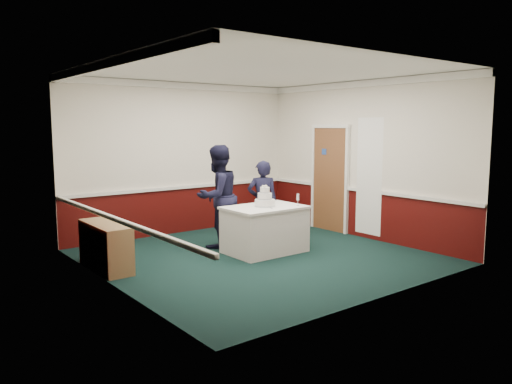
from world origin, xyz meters
TOP-DOWN VIEW (x-y plane):
  - ground at (0.00, 0.00)m, footprint 5.00×5.00m
  - room_shell at (0.08, 0.61)m, footprint 5.00×5.00m
  - sideboard at (-2.28, 0.84)m, footprint 0.41×1.20m
  - cake_table at (0.26, 0.19)m, footprint 1.32×0.92m
  - wedding_cake at (0.26, 0.19)m, footprint 0.35×0.35m
  - cake_knife at (0.23, -0.01)m, footprint 0.10×0.21m
  - champagne_flute at (0.76, -0.09)m, footprint 0.05×0.05m
  - person_man at (-0.16, 1.00)m, footprint 0.99×0.84m
  - person_woman at (0.65, 0.74)m, footprint 0.66×0.60m

SIDE VIEW (x-z plane):
  - ground at x=0.00m, z-range 0.00..0.00m
  - sideboard at x=-2.28m, z-range 0.00..0.70m
  - cake_table at x=0.26m, z-range 0.01..0.80m
  - person_woman at x=0.65m, z-range 0.00..1.52m
  - cake_knife at x=0.23m, z-range 0.79..0.79m
  - wedding_cake at x=0.26m, z-range 0.72..1.08m
  - person_man at x=-0.16m, z-range 0.00..1.82m
  - champagne_flute at x=0.76m, z-range 0.83..1.03m
  - room_shell at x=0.08m, z-range 0.47..3.47m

